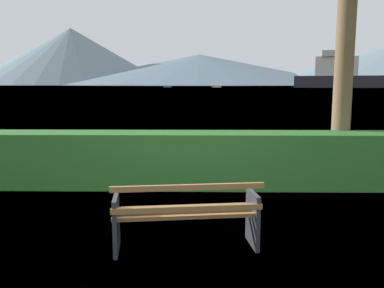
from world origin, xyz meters
name	(u,v)px	position (x,y,z in m)	size (l,w,h in m)	color
ground_plane	(186,247)	(0.00, 0.00, 0.00)	(1400.00, 1400.00, 0.00)	olive
water_surface	(199,86)	(0.00, 306.51, 0.00)	(620.00, 620.00, 0.00)	slate
park_bench	(186,215)	(0.01, -0.06, 0.43)	(1.80, 0.79, 0.87)	olive
hedge_row	(191,159)	(0.00, 2.99, 0.53)	(11.36, 0.87, 1.06)	#2D6B28
fishing_boat_near	(168,87)	(-16.44, 208.40, 0.41)	(4.74, 2.47, 1.13)	#335693
sailboat_mid	(217,87)	(9.20, 208.19, 0.40)	(4.95, 2.60, 1.10)	silver
distant_hills	(243,63)	(59.99, 562.64, 29.42)	(786.82, 470.94, 79.05)	slate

